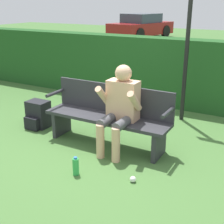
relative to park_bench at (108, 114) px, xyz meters
The scene contains 9 objects.
ground_plane 0.45m from the park_bench, 90.00° to the right, with size 40.00×40.00×0.00m, color #426B33.
hedge_back 2.17m from the park_bench, 90.00° to the left, with size 12.00×0.45×1.31m.
park_bench is the anchor object (origin of this frame).
person_seated 0.34m from the park_bench, 24.99° to the right, with size 0.56×0.58×1.19m.
backpack 1.35m from the park_bench, behind, with size 0.35×0.34×0.44m.
water_bottle 1.02m from the park_bench, 84.27° to the right, with size 0.08×0.08×0.23m.
signpost 1.89m from the park_bench, 66.23° to the left, with size 0.38×0.09×2.53m.
parked_car 13.69m from the park_bench, 112.17° to the left, with size 2.58×4.17×1.31m.
litter_crumple 1.17m from the park_bench, 45.33° to the right, with size 0.07×0.07×0.07m.
Camera 1 is at (2.07, -3.55, 1.98)m, focal length 50.00 mm.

